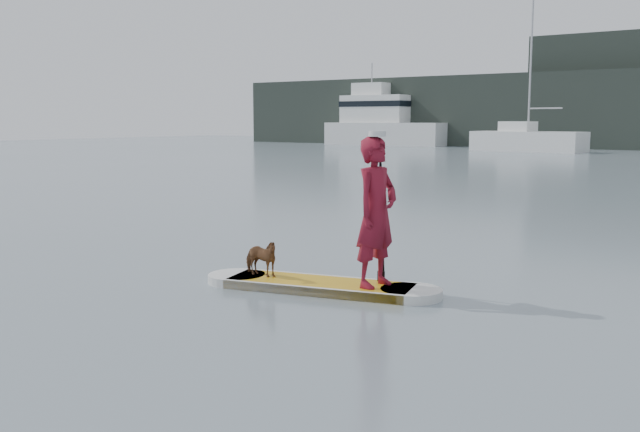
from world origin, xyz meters
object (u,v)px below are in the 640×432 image
Objects in this scene: paddler at (376,212)px; dog at (260,258)px; motor_yacht_b at (383,122)px; sailboat_c at (527,140)px; paddleboard at (320,285)px.

dog is (-1.60, -0.42, -0.71)m from paddler.
dog is 55.14m from motor_yacht_b.
paddler is 55.55m from motor_yacht_b.
paddler is at bearing -67.44° from sailboat_c.
paddleboard is 1.28m from paddler.
dog is 44.39m from sailboat_c.
sailboat_c reaches higher than dog.
dog is at bearing 109.98° from paddler.
paddleboard is at bearing -62.13° from motor_yacht_b.
paddleboard is at bearing -68.44° from sailboat_c.
paddleboard is 1.67× the size of paddler.
motor_yacht_b is (-28.00, 47.96, 0.96)m from paddler.
dog reaches higher than paddleboard.
paddler is at bearing -75.17° from dog.
sailboat_c is at bearing 91.29° from paddleboard.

